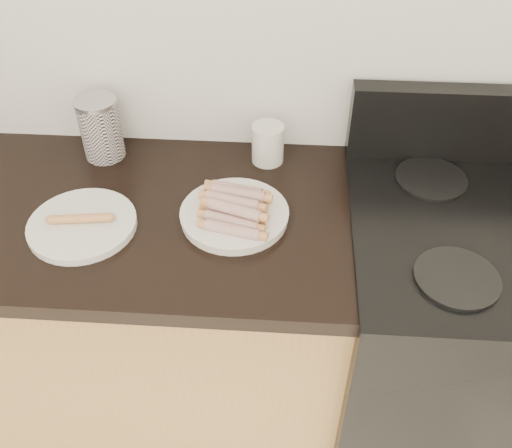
# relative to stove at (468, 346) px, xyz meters

# --- Properties ---
(stove) EXTENTS (0.76, 0.65, 0.91)m
(stove) POSITION_rel_stove_xyz_m (0.00, 0.00, 0.00)
(stove) COLOR black
(stove) RESTS_ON floor
(stove_panel) EXTENTS (0.76, 0.06, 0.20)m
(stove_panel) POSITION_rel_stove_xyz_m (0.00, 0.28, 0.55)
(stove_panel) COLOR black
(stove_panel) RESTS_ON stove
(burner_near_left) EXTENTS (0.18, 0.18, 0.01)m
(burner_near_left) POSITION_rel_stove_xyz_m (-0.17, -0.17, 0.46)
(burner_near_left) COLOR black
(burner_near_left) RESTS_ON stove
(burner_far_left) EXTENTS (0.18, 0.18, 0.01)m
(burner_far_left) POSITION_rel_stove_xyz_m (-0.17, 0.17, 0.46)
(burner_far_left) COLOR black
(burner_far_left) RESTS_ON stove
(main_plate) EXTENTS (0.28, 0.28, 0.02)m
(main_plate) POSITION_rel_stove_xyz_m (-0.66, 0.00, 0.45)
(main_plate) COLOR white
(main_plate) RESTS_ON counter_slab
(side_plate) EXTENTS (0.33, 0.33, 0.02)m
(side_plate) POSITION_rel_stove_xyz_m (-1.01, -0.05, 0.45)
(side_plate) COLOR white
(side_plate) RESTS_ON counter_slab
(hotdog_pile) EXTENTS (0.13, 0.21, 0.05)m
(hotdog_pile) POSITION_rel_stove_xyz_m (-0.66, 0.00, 0.48)
(hotdog_pile) COLOR maroon
(hotdog_pile) RESTS_ON main_plate
(plain_sausages) EXTENTS (0.14, 0.04, 0.02)m
(plain_sausages) POSITION_rel_stove_xyz_m (-1.01, -0.05, 0.47)
(plain_sausages) COLOR #C27C52
(plain_sausages) RESTS_ON side_plate
(canister) EXTENTS (0.11, 0.11, 0.17)m
(canister) POSITION_rel_stove_xyz_m (-1.03, 0.24, 0.53)
(canister) COLOR silver
(canister) RESTS_ON counter_slab
(mug) EXTENTS (0.10, 0.10, 0.11)m
(mug) POSITION_rel_stove_xyz_m (-0.59, 0.24, 0.50)
(mug) COLOR silver
(mug) RESTS_ON counter_slab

